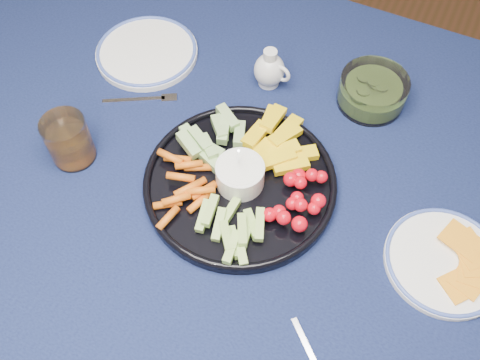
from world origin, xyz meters
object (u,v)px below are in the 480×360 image
at_px(creamer_pitcher, 270,70).
at_px(juice_tumbler, 69,142).
at_px(pickle_bowl, 372,92).
at_px(dining_table, 271,208).
at_px(side_plate_extra, 147,52).
at_px(cheese_plate, 445,260).
at_px(crudite_platter, 239,180).

distance_m(creamer_pitcher, juice_tumbler, 0.41).
height_order(creamer_pitcher, pickle_bowl, creamer_pitcher).
distance_m(dining_table, side_plate_extra, 0.42).
bearing_deg(juice_tumbler, pickle_bowl, 39.00).
bearing_deg(side_plate_extra, juice_tumbler, -86.70).
distance_m(pickle_bowl, cheese_plate, 0.36).
xyz_separation_m(dining_table, creamer_pitcher, (-0.11, 0.22, 0.12)).
xyz_separation_m(pickle_bowl, cheese_plate, (0.22, -0.28, -0.02)).
distance_m(creamer_pitcher, cheese_plate, 0.48).
xyz_separation_m(pickle_bowl, juice_tumbler, (-0.45, -0.36, 0.01)).
relative_size(creamer_pitcher, juice_tumbler, 0.91).
bearing_deg(side_plate_extra, creamer_pitcher, 8.43).
relative_size(creamer_pitcher, side_plate_extra, 0.40).
distance_m(dining_table, pickle_bowl, 0.30).
height_order(dining_table, cheese_plate, cheese_plate).
relative_size(crudite_platter, cheese_plate, 1.75).
distance_m(crudite_platter, juice_tumbler, 0.31).
relative_size(crudite_platter, juice_tumbler, 3.63).
bearing_deg(side_plate_extra, dining_table, -25.80).
height_order(creamer_pitcher, cheese_plate, creamer_pitcher).
distance_m(cheese_plate, side_plate_extra, 0.71).
bearing_deg(cheese_plate, crudite_platter, -178.37).
bearing_deg(cheese_plate, juice_tumbler, -172.89).
height_order(cheese_plate, side_plate_extra, cheese_plate).
bearing_deg(crudite_platter, creamer_pitcher, 102.12).
bearing_deg(creamer_pitcher, juice_tumbler, -127.63).
bearing_deg(side_plate_extra, pickle_bowl, 9.80).
distance_m(dining_table, cheese_plate, 0.33).
relative_size(dining_table, crudite_platter, 4.88).
xyz_separation_m(crudite_platter, creamer_pitcher, (-0.05, 0.25, 0.02)).
relative_size(crudite_platter, creamer_pitcher, 3.98).
height_order(pickle_bowl, cheese_plate, pickle_bowl).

